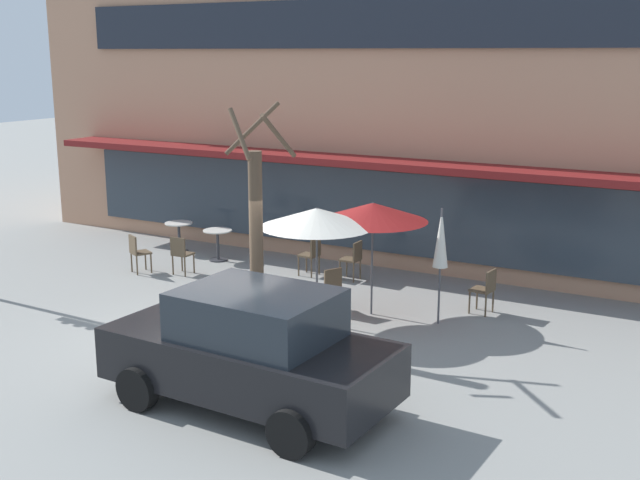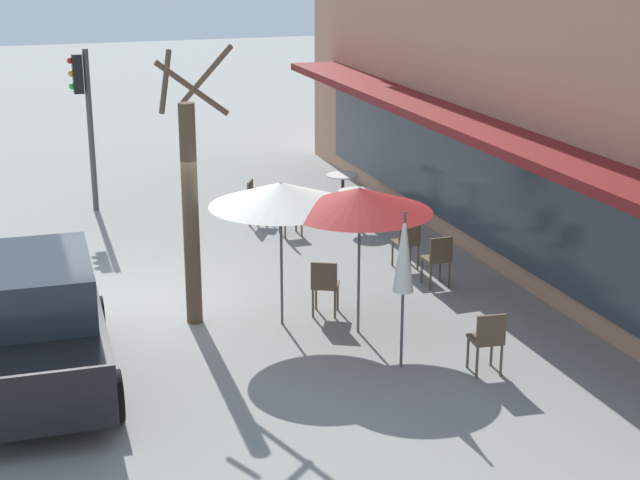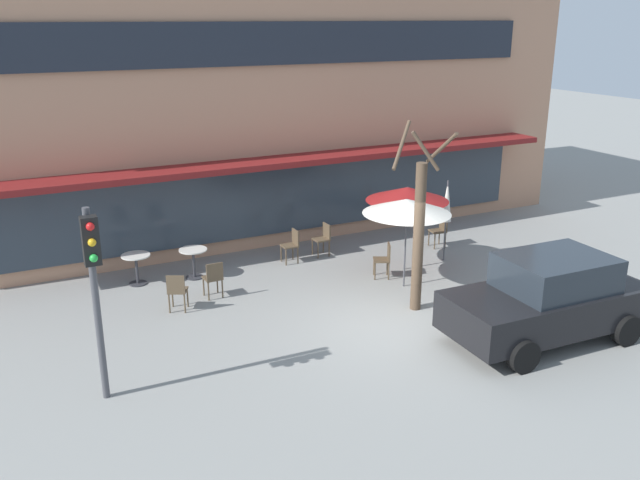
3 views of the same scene
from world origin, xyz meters
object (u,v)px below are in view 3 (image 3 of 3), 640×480
(patio_umbrella_green_folded, at_px, (407,194))
(street_tree, at_px, (419,229))
(cafe_chair_3, at_px, (292,243))
(cafe_chair_4, at_px, (213,277))
(traffic_light_pole, at_px, (94,275))
(patio_umbrella_cream_folded, at_px, (447,202))
(cafe_chair_1, at_px, (323,237))
(cafe_table_near_wall, at_px, (194,258))
(patio_umbrella_corner_open, at_px, (407,206))
(cafe_chair_0, at_px, (385,258))
(cafe_chair_5, at_px, (440,229))
(cafe_chair_2, at_px, (177,289))
(cafe_table_streetside, at_px, (136,264))
(parked_sedan, at_px, (548,298))

(patio_umbrella_green_folded, relative_size, street_tree, 0.53)
(cafe_chair_3, bearing_deg, cafe_chair_4, -152.15)
(traffic_light_pole, bearing_deg, cafe_chair_4, 48.31)
(patio_umbrella_cream_folded, distance_m, cafe_chair_1, 3.45)
(cafe_table_near_wall, distance_m, patio_umbrella_corner_open, 5.45)
(cafe_chair_3, xyz_separation_m, cafe_chair_4, (-2.63, -1.39, 0.00))
(patio_umbrella_cream_folded, distance_m, street_tree, 3.42)
(patio_umbrella_cream_folded, xyz_separation_m, patio_umbrella_corner_open, (-2.00, -1.09, 0.39))
(patio_umbrella_cream_folded, distance_m, traffic_light_pole, 9.93)
(cafe_chair_4, bearing_deg, traffic_light_pole, -131.69)
(cafe_chair_0, distance_m, traffic_light_pole, 7.99)
(patio_umbrella_corner_open, bearing_deg, cafe_chair_1, 103.93)
(cafe_chair_3, height_order, cafe_chair_5, same)
(patio_umbrella_cream_folded, relative_size, cafe_chair_3, 2.47)
(patio_umbrella_cream_folded, xyz_separation_m, traffic_light_pole, (-9.40, -3.12, 0.67))
(patio_umbrella_cream_folded, height_order, cafe_chair_4, patio_umbrella_cream_folded)
(cafe_chair_5, height_order, street_tree, street_tree)
(cafe_chair_2, distance_m, cafe_chair_3, 4.01)
(patio_umbrella_green_folded, height_order, traffic_light_pole, traffic_light_pole)
(cafe_chair_0, distance_m, cafe_chair_3, 2.62)
(cafe_chair_4, bearing_deg, cafe_chair_3, 27.85)
(patio_umbrella_cream_folded, xyz_separation_m, cafe_chair_1, (-2.72, 1.82, -1.10))
(patio_umbrella_corner_open, bearing_deg, cafe_chair_0, 99.12)
(cafe_table_near_wall, distance_m, patio_umbrella_cream_folded, 6.72)
(cafe_chair_2, height_order, cafe_chair_5, same)
(patio_umbrella_green_folded, xyz_separation_m, traffic_light_pole, (-8.07, -3.00, 0.27))
(patio_umbrella_cream_folded, relative_size, patio_umbrella_corner_open, 1.00)
(cafe_chair_0, xyz_separation_m, cafe_chair_5, (2.69, 1.35, 0.00))
(patio_umbrella_green_folded, height_order, cafe_chair_2, patio_umbrella_green_folded)
(patio_umbrella_corner_open, distance_m, street_tree, 1.33)
(cafe_table_streetside, xyz_separation_m, cafe_chair_4, (1.41, -1.67, 0.01))
(cafe_chair_2, height_order, traffic_light_pole, traffic_light_pole)
(cafe_chair_4, height_order, parked_sedan, parked_sedan)
(patio_umbrella_corner_open, bearing_deg, patio_umbrella_cream_folded, 28.55)
(cafe_chair_4, bearing_deg, cafe_chair_2, -159.06)
(cafe_table_streetside, height_order, traffic_light_pole, traffic_light_pole)
(patio_umbrella_cream_folded, height_order, parked_sedan, patio_umbrella_cream_folded)
(cafe_chair_4, distance_m, cafe_chair_5, 6.96)
(patio_umbrella_cream_folded, relative_size, street_tree, 0.53)
(cafe_chair_1, xyz_separation_m, cafe_chair_4, (-3.63, -1.51, 0.00))
(cafe_table_streetside, xyz_separation_m, cafe_chair_1, (5.04, -0.16, 0.01))
(patio_umbrella_corner_open, relative_size, cafe_chair_2, 2.47)
(cafe_chair_1, distance_m, cafe_chair_4, 3.93)
(cafe_table_streetside, bearing_deg, street_tree, -39.23)
(patio_umbrella_green_folded, xyz_separation_m, cafe_chair_3, (-2.38, 1.82, -1.50))
(parked_sedan, bearing_deg, cafe_table_near_wall, 129.68)
(cafe_chair_1, bearing_deg, cafe_chair_0, -74.52)
(cafe_chair_0, relative_size, cafe_chair_3, 1.00)
(parked_sedan, xyz_separation_m, street_tree, (-1.51, 2.43, 0.99))
(cafe_table_streetside, relative_size, patio_umbrella_cream_folded, 0.35)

